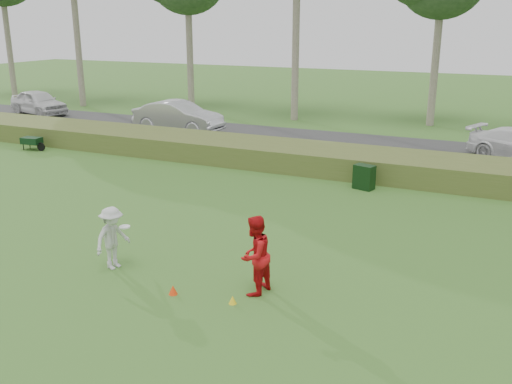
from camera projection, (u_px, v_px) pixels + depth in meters
The scene contains 11 objects.
ground at pixel (185, 291), 13.18m from camera, with size 120.00×120.00×0.00m, color #2F6120.
reed_strip at pixel (336, 160), 23.50m from camera, with size 80.00×3.00×0.90m, color #485A24.
park_road at pixel (365, 147), 27.98m from camera, with size 80.00×6.00×0.06m, color #2D2D2D.
player_white at pixel (112, 238), 14.21m from camera, with size 0.92×1.13×1.61m.
player_red at pixel (255, 255), 12.85m from camera, with size 0.90×0.70×1.86m, color red.
cone_orange at pixel (173, 290), 13.02m from camera, with size 0.20×0.20×0.22m, color #FF3A0D.
cone_yellow at pixel (233, 300), 12.59m from camera, with size 0.18×0.18×0.19m, color yellow.
utility_cabinet at pixel (364, 177), 21.00m from camera, with size 0.73×0.45×0.91m, color black.
wheelbarrow at pixel (32, 141), 27.26m from camera, with size 1.25×0.66×0.61m.
car_left at pixel (39, 102), 37.04m from camera, with size 1.85×4.60×1.57m, color silver.
car_mid at pixel (178, 117), 31.29m from camera, with size 1.77×5.08×1.67m, color silver.
Camera 1 is at (6.44, -10.19, 6.05)m, focal length 40.00 mm.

